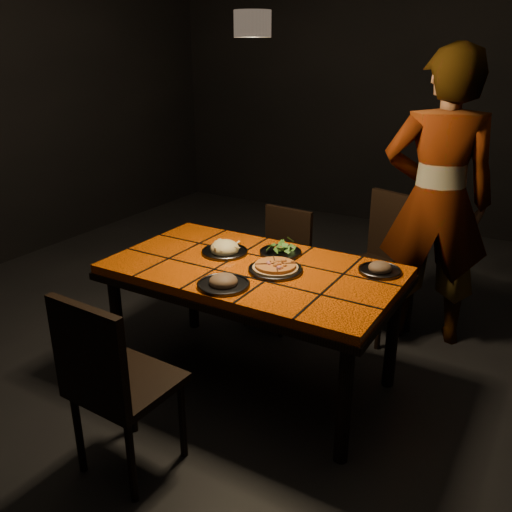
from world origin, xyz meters
The scene contains 12 objects.
room_shell centered at (0.00, 0.00, 1.50)m, with size 6.04×7.04×3.08m.
dining_table centered at (0.00, 0.00, 0.67)m, with size 1.62×0.92×0.75m.
chair_near centered at (-0.14, -0.98, 0.53)m, with size 0.44×0.44×0.93m.
chair_far_left centered at (-0.24, 0.79, 0.47)m, with size 0.40×0.40×0.83m.
chair_far_right centered at (0.44, 1.05, 0.55)m, with size 0.55×0.55×0.97m.
diner centered at (0.73, 1.08, 0.96)m, with size 0.70×0.46×1.93m, color brown.
pendant_lamp centered at (0.00, 0.00, 2.02)m, with size 0.18×0.18×1.06m.
plate_pizza centered at (0.14, 0.00, 0.77)m, with size 0.35×0.35×0.04m.
plate_pasta centered at (-0.25, 0.09, 0.77)m, with size 0.28×0.28×0.09m.
plate_salad centered at (0.04, 0.25, 0.78)m, with size 0.25×0.25×0.07m.
plate_mushroom_a centered at (0.01, -0.31, 0.77)m, with size 0.27×0.27×0.09m.
plate_mushroom_b centered at (0.64, 0.28, 0.77)m, with size 0.23×0.23×0.08m.
Camera 1 is at (1.44, -2.41, 1.90)m, focal length 38.00 mm.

